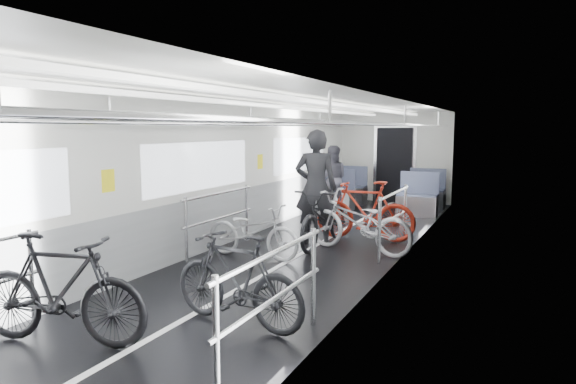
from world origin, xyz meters
The scene contains 9 objects.
car_shell centered at (0.00, 1.78, 1.13)m, with size 3.02×14.01×2.41m.
bike_left_mid centered at (-0.66, -3.50, 0.52)m, with size 0.49×1.74×1.05m, color black.
bike_left_far centered at (-0.59, 0.06, 0.42)m, with size 0.55×1.59×0.83m, color #B7B8BC.
bike_right_near centered at (0.59, -2.42, 0.48)m, with size 0.45×1.60×0.96m, color black.
bike_right_mid centered at (0.78, 1.07, 0.49)m, with size 0.66×1.88×0.99m, color silver.
bike_right_far centered at (0.63, 1.99, 0.54)m, with size 0.50×1.79×1.07m, color #A82414.
bike_aisle centered at (0.15, 1.25, 0.50)m, with size 0.66×1.89×0.99m, color black.
person_standing centered at (-0.06, 1.35, 0.99)m, with size 0.72×0.47×1.97m, color black.
person_seated centered at (-1.01, 4.84, 0.79)m, with size 0.77×0.60×1.58m, color #323039.
Camera 1 is at (3.13, -6.76, 1.99)m, focal length 32.00 mm.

